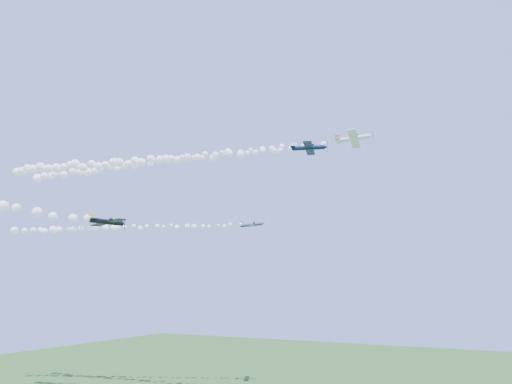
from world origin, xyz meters
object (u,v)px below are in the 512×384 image
at_px(plane_black, 108,222).
at_px(plane_navy, 309,148).
at_px(plane_white, 354,138).
at_px(plane_grey, 252,225).

bearing_deg(plane_black, plane_navy, -29.67).
xyz_separation_m(plane_white, plane_navy, (-8.44, -4.06, -1.99)).
bearing_deg(plane_grey, plane_black, -113.50).
bearing_deg(plane_grey, plane_navy, -61.67).
height_order(plane_white, plane_black, plane_white).
bearing_deg(plane_navy, plane_white, 11.65).
height_order(plane_white, plane_grey, plane_white).
relative_size(plane_white, plane_navy, 0.99).
bearing_deg(plane_white, plane_navy, -161.72).
bearing_deg(plane_navy, plane_grey, 126.79).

